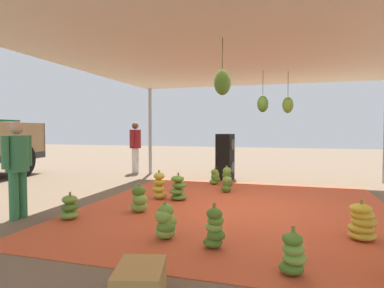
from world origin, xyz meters
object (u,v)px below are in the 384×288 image
at_px(worker_2, 135,143).
at_px(banana_bunch_0, 69,208).
at_px(banana_bunch_2, 293,255).
at_px(banana_bunch_10, 178,189).
at_px(banana_bunch_6, 139,200).
at_px(banana_bunch_8, 362,223).
at_px(banana_bunch_7, 227,180).
at_px(banana_bunch_9, 215,229).
at_px(banana_bunch_3, 159,187).
at_px(crate_0, 140,282).
at_px(speaker_stack, 225,157).
at_px(banana_bunch_1, 215,177).
at_px(banana_bunch_5, 166,222).
at_px(worker_1, 17,162).

bearing_deg(worker_2, banana_bunch_0, -164.24).
bearing_deg(banana_bunch_2, banana_bunch_10, 37.16).
relative_size(banana_bunch_0, banana_bunch_6, 0.88).
bearing_deg(banana_bunch_8, banana_bunch_7, 40.45).
bearing_deg(banana_bunch_9, banana_bunch_8, -64.92).
xyz_separation_m(banana_bunch_2, worker_2, (6.34, 4.79, 0.75)).
bearing_deg(banana_bunch_0, banana_bunch_3, -23.79).
bearing_deg(crate_0, banana_bunch_3, 19.87).
height_order(banana_bunch_0, banana_bunch_10, banana_bunch_10).
relative_size(banana_bunch_2, banana_bunch_10, 0.86).
bearing_deg(banana_bunch_6, banana_bunch_8, -97.38).
distance_m(speaker_stack, crate_0, 6.61).
bearing_deg(worker_2, banana_bunch_10, -143.00).
relative_size(banana_bunch_1, banana_bunch_2, 0.94).
bearing_deg(speaker_stack, banana_bunch_8, -149.98).
xyz_separation_m(banana_bunch_8, speaker_stack, (4.47, 2.59, 0.42)).
bearing_deg(banana_bunch_10, banana_bunch_3, 86.27).
xyz_separation_m(banana_bunch_5, banana_bunch_9, (-0.14, -0.67, 0.02)).
relative_size(banana_bunch_1, speaker_stack, 0.34).
bearing_deg(banana_bunch_3, worker_2, 32.73).
bearing_deg(worker_1, banana_bunch_10, -46.22).
bearing_deg(banana_bunch_2, crate_0, 123.32).
height_order(banana_bunch_9, worker_2, worker_2).
distance_m(banana_bunch_5, speaker_stack, 5.17).
height_order(banana_bunch_2, banana_bunch_3, banana_bunch_3).
xyz_separation_m(banana_bunch_1, crate_0, (-5.59, -0.59, -0.06)).
bearing_deg(banana_bunch_1, banana_bunch_8, -142.71).
relative_size(banana_bunch_1, worker_1, 0.29).
bearing_deg(banana_bunch_10, banana_bunch_7, -35.42).
relative_size(banana_bunch_10, worker_1, 0.36).
xyz_separation_m(banana_bunch_0, banana_bunch_7, (2.82, -1.96, 0.09)).
relative_size(banana_bunch_0, banana_bunch_9, 0.80).
height_order(banana_bunch_10, crate_0, banana_bunch_10).
relative_size(banana_bunch_9, speaker_stack, 0.41).
distance_m(banana_bunch_5, crate_0, 1.46).
xyz_separation_m(banana_bunch_7, banana_bunch_9, (-3.38, -0.47, -0.04)).
distance_m(banana_bunch_1, worker_2, 3.44).
bearing_deg(banana_bunch_5, banana_bunch_7, -3.55).
xyz_separation_m(banana_bunch_8, worker_1, (-0.43, 4.96, 0.67)).
xyz_separation_m(banana_bunch_2, crate_0, (-0.80, 1.22, -0.07)).
relative_size(banana_bunch_5, crate_0, 0.91).
relative_size(banana_bunch_1, crate_0, 0.84).
relative_size(banana_bunch_0, banana_bunch_8, 0.83).
bearing_deg(banana_bunch_5, banana_bunch_1, 3.72).
xyz_separation_m(banana_bunch_2, banana_bunch_9, (0.49, 0.87, 0.03)).
xyz_separation_m(banana_bunch_6, banana_bunch_10, (1.06, -0.33, 0.02)).
distance_m(banana_bunch_6, banana_bunch_9, 1.99).
bearing_deg(banana_bunch_3, worker_1, 140.75).
distance_m(banana_bunch_2, banana_bunch_7, 4.09).
distance_m(banana_bunch_5, banana_bunch_7, 3.25).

